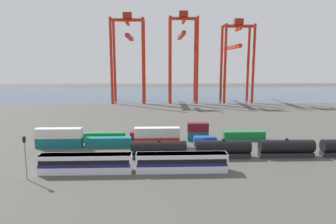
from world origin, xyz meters
TOP-DOWN VIEW (x-y plane):
  - ground_plane at (0.00, 40.00)m, footprint 420.00×420.00m
  - harbour_water at (0.00, 139.99)m, footprint 400.00×110.00m
  - passenger_train at (-15.83, -18.34)m, footprint 38.60×3.14m
  - freight_tank_row at (20.00, -9.38)m, footprint 74.36×3.05m
  - signal_mast at (-36.25, -21.65)m, footprint 0.36×0.60m
  - shipping_container_0 at (-37.21, 0.68)m, footprint 12.10×2.44m
  - shipping_container_1 at (-37.21, 0.68)m, footprint 12.10×2.44m
  - shipping_container_2 at (-24.15, 0.68)m, footprint 12.10×2.44m
  - shipping_container_3 at (-11.09, 0.68)m, footprint 12.10×2.44m
  - shipping_container_4 at (-11.09, 0.68)m, footprint 12.10×2.44m
  - shipping_container_5 at (1.97, 0.68)m, footprint 6.04×2.44m
  - shipping_container_6 at (-26.43, 6.52)m, footprint 12.10×2.44m
  - shipping_container_7 at (-12.83, 6.52)m, footprint 12.10×2.44m
  - shipping_container_8 at (0.78, 6.52)m, footprint 6.04×2.44m
  - shipping_container_9 at (0.78, 6.52)m, footprint 6.04×2.44m
  - shipping_container_10 at (14.38, 6.52)m, footprint 12.10×2.44m
  - gantry_crane_west at (-27.35, 96.20)m, footprint 18.93×35.38m
  - gantry_crane_central at (3.81, 97.05)m, footprint 16.60×40.13m
  - gantry_crane_east at (34.96, 96.90)m, footprint 17.60×38.02m

SIDE VIEW (x-z plane):
  - ground_plane at x=0.00m, z-range 0.00..0.00m
  - harbour_water at x=0.00m, z-range 0.00..0.01m
  - shipping_container_0 at x=-37.21m, z-range 0.00..2.60m
  - shipping_container_2 at x=-24.15m, z-range 0.00..2.60m
  - shipping_container_3 at x=-11.09m, z-range 0.00..2.60m
  - shipping_container_5 at x=1.97m, z-range 0.00..2.60m
  - shipping_container_6 at x=-26.43m, z-range 0.00..2.60m
  - shipping_container_7 at x=-12.83m, z-range 0.00..2.60m
  - shipping_container_8 at x=0.78m, z-range 0.00..2.60m
  - shipping_container_10 at x=14.38m, z-range 0.00..2.60m
  - passenger_train at x=-15.83m, z-range 0.19..4.09m
  - freight_tank_row at x=20.00m, z-range -0.10..4.41m
  - shipping_container_1 at x=-37.21m, z-range 2.60..5.20m
  - shipping_container_4 at x=-11.09m, z-range 2.60..5.20m
  - shipping_container_9 at x=0.78m, z-range 2.60..5.20m
  - signal_mast at x=-36.25m, z-range 1.20..9.77m
  - gantry_crane_east at x=34.96m, z-range 4.58..51.45m
  - gantry_crane_west at x=-27.35m, z-range 5.46..55.37m
  - gantry_crane_central at x=3.81m, z-range 5.71..56.55m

